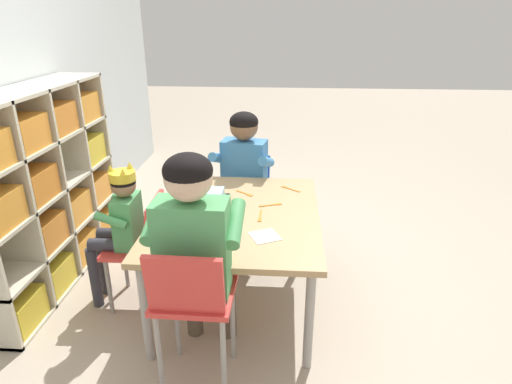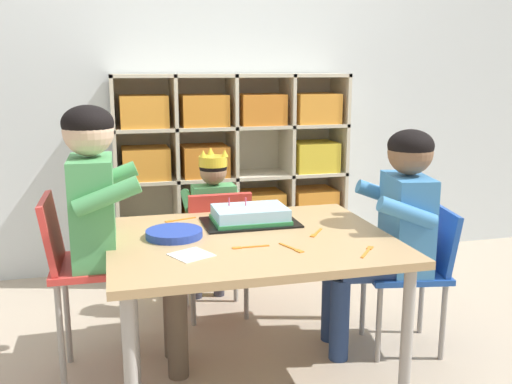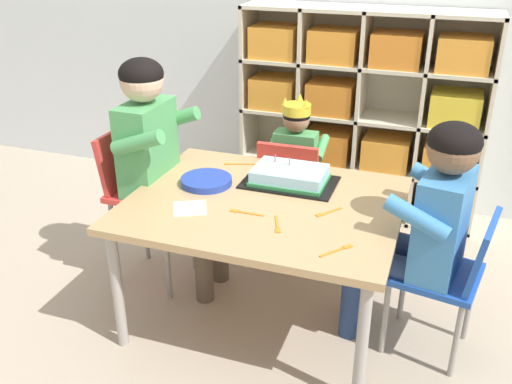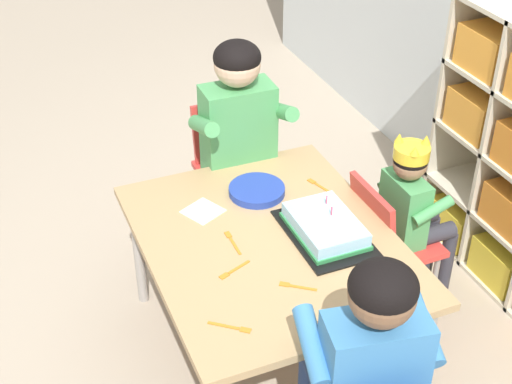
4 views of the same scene
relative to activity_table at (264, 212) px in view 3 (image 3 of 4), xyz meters
name	(u,v)px [view 3 (image 3 of 4)]	position (x,y,z in m)	size (l,w,h in m)	color
ground	(263,314)	(0.00, 0.00, -0.52)	(16.00, 16.00, 0.00)	tan
storage_cubby_shelf	(363,121)	(0.20, 1.19, 0.05)	(1.38, 0.30, 1.20)	beige
activity_table	(264,212)	(0.00, 0.00, 0.00)	(1.11, 0.89, 0.57)	tan
classroom_chair_blue	(291,187)	(-0.03, 0.54, -0.13)	(0.33, 0.31, 0.66)	red
child_with_crown	(297,155)	(-0.04, 0.65, 0.01)	(0.30, 0.31, 0.85)	#4C9E5B
classroom_chair_adult_side	(141,189)	(-0.65, 0.11, -0.05)	(0.36, 0.34, 0.75)	red
adult_helper_seated	(160,150)	(-0.53, 0.11, 0.16)	(0.44, 0.41, 1.10)	#4C9E5B
classroom_chair_guest_side	(449,272)	(0.76, 0.02, -0.14)	(0.41, 0.37, 0.63)	#1E4CA8
guest_at_table_side	(427,217)	(0.65, 0.04, 0.07)	(0.46, 0.44, 0.98)	#3D7FBC
birthday_cake_on_tray	(290,177)	(0.05, 0.20, 0.08)	(0.40, 0.26, 0.11)	black
paper_plate_stack	(206,181)	(-0.29, 0.07, 0.07)	(0.22, 0.22, 0.03)	#233DA3
paper_napkin_square	(190,208)	(-0.26, -0.17, 0.05)	(0.13, 0.13, 0.00)	white
fork_at_table_front_edge	(338,250)	(0.37, -0.29, 0.05)	(0.10, 0.12, 0.00)	orange
fork_scattered_mid_table	(244,212)	(-0.04, -0.13, 0.05)	(0.14, 0.02, 0.00)	orange
fork_near_cake_tray	(327,212)	(0.27, -0.02, 0.05)	(0.09, 0.11, 0.00)	orange
fork_near_child_seat	(277,225)	(0.12, -0.19, 0.05)	(0.06, 0.13, 0.00)	orange
fork_beside_plate_stack	(237,164)	(-0.24, 0.33, 0.05)	(0.14, 0.06, 0.00)	orange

